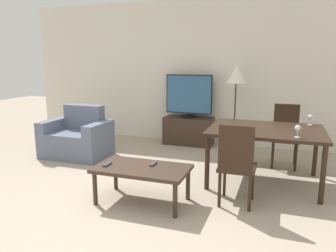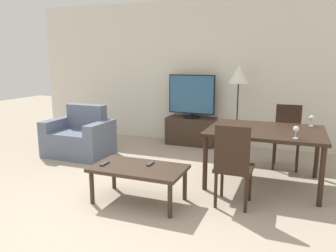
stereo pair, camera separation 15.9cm
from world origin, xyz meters
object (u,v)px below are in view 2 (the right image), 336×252
(wine_glass_center, at_px, (312,119))
(tv, at_px, (192,96))
(armchair, at_px, (80,138))
(tv_stand, at_px, (191,131))
(wine_glass_left, at_px, (296,130))
(remote_secondary, at_px, (105,164))
(dining_table, at_px, (265,135))
(remote_primary, at_px, (150,164))
(dining_chair_far, at_px, (287,133))
(floor_lamp, at_px, (239,78))
(dining_chair_near, at_px, (233,163))
(coffee_table, at_px, (139,171))

(wine_glass_center, bearing_deg, tv, 150.27)
(armchair, relative_size, wine_glass_center, 7.21)
(tv_stand, height_order, wine_glass_left, wine_glass_left)
(tv, bearing_deg, wine_glass_center, -29.73)
(tv_stand, height_order, remote_secondary, tv_stand)
(tv_stand, height_order, dining_table, dining_table)
(tv, bearing_deg, armchair, -138.82)
(tv, bearing_deg, remote_primary, -83.13)
(dining_table, relative_size, dining_chair_far, 1.53)
(armchair, height_order, floor_lamp, floor_lamp)
(floor_lamp, height_order, remote_primary, floor_lamp)
(dining_chair_far, bearing_deg, dining_table, -106.24)
(dining_table, bearing_deg, wine_glass_center, 37.60)
(dining_table, height_order, wine_glass_left, wine_glass_left)
(dining_chair_far, distance_m, remote_secondary, 2.79)
(dining_chair_far, relative_size, wine_glass_center, 6.39)
(dining_chair_near, xyz_separation_m, remote_primary, (-0.92, -0.12, -0.08))
(remote_primary, bearing_deg, coffee_table, -127.93)
(dining_table, bearing_deg, armchair, 175.78)
(remote_primary, height_order, wine_glass_center, wine_glass_center)
(tv_stand, height_order, dining_chair_far, dining_chair_far)
(coffee_table, xyz_separation_m, remote_secondary, (-0.40, -0.07, 0.06))
(floor_lamp, bearing_deg, wine_glass_left, -62.36)
(dining_chair_near, distance_m, dining_chair_far, 1.79)
(tv_stand, xyz_separation_m, wine_glass_left, (1.84, -1.98, 0.57))
(dining_chair_far, bearing_deg, remote_primary, -127.73)
(tv_stand, relative_size, tv, 1.05)
(remote_primary, relative_size, remote_secondary, 1.00)
(tv, height_order, wine_glass_left, tv)
(armchair, xyz_separation_m, remote_primary, (1.86, -1.20, 0.13))
(dining_chair_far, relative_size, wine_glass_left, 6.39)
(dining_chair_near, distance_m, wine_glass_center, 1.54)
(armchair, bearing_deg, wine_glass_left, -10.44)
(coffee_table, bearing_deg, dining_table, 40.96)
(armchair, bearing_deg, remote_secondary, -45.55)
(tv, relative_size, dining_table, 0.61)
(floor_lamp, distance_m, wine_glass_center, 1.59)
(dining_chair_far, bearing_deg, tv, 157.45)
(dining_table, relative_size, wine_glass_center, 9.79)
(armchair, xyz_separation_m, remote_secondary, (1.37, -1.39, 0.13))
(tv_stand, relative_size, coffee_table, 0.88)
(remote_secondary, distance_m, wine_glass_center, 2.75)
(tv, bearing_deg, dining_chair_near, -63.20)
(coffee_table, bearing_deg, wine_glass_center, 39.98)
(dining_chair_near, bearing_deg, remote_primary, -172.50)
(dining_chair_near, bearing_deg, dining_table, 73.76)
(dining_chair_far, height_order, wine_glass_center, dining_chair_far)
(floor_lamp, bearing_deg, remote_primary, -103.35)
(tv, height_order, dining_chair_far, tv)
(wine_glass_center, bearing_deg, dining_chair_far, 124.01)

